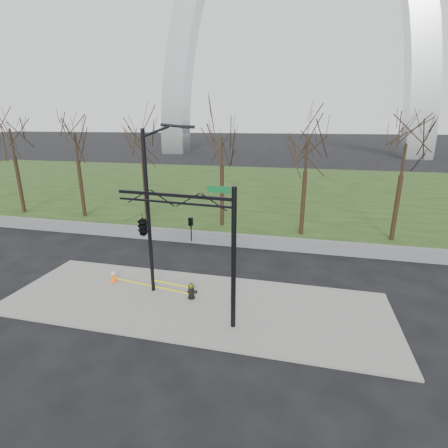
% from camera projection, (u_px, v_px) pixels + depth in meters
% --- Properties ---
extents(ground, '(500.00, 500.00, 0.00)m').
position_uv_depth(ground, '(194.00, 304.00, 15.79)').
color(ground, black).
rests_on(ground, ground).
extents(sidewalk, '(18.00, 6.00, 0.10)m').
position_uv_depth(sidewalk, '(194.00, 303.00, 15.78)').
color(sidewalk, slate).
rests_on(sidewalk, ground).
extents(grass_strip, '(120.00, 40.00, 0.06)m').
position_uv_depth(grass_strip, '(266.00, 188.00, 43.68)').
color(grass_strip, '#1F3513').
rests_on(grass_strip, ground).
extents(guardrail, '(60.00, 0.30, 0.90)m').
position_uv_depth(guardrail, '(230.00, 240.00, 23.10)').
color(guardrail, '#59595B').
rests_on(guardrail, ground).
extents(gateway_arch, '(66.00, 6.00, 65.00)m').
position_uv_depth(gateway_arch, '(294.00, 11.00, 76.00)').
color(gateway_arch, silver).
rests_on(gateway_arch, ground).
extents(tree_row, '(36.21, 4.00, 8.53)m').
position_uv_depth(tree_row, '(182.00, 174.00, 26.79)').
color(tree_row, black).
rests_on(tree_row, ground).
extents(fire_hydrant, '(0.52, 0.34, 0.85)m').
position_uv_depth(fire_hydrant, '(191.00, 291.00, 16.01)').
color(fire_hydrant, black).
rests_on(fire_hydrant, sidewalk).
extents(traffic_cone, '(0.39, 0.39, 0.68)m').
position_uv_depth(traffic_cone, '(113.00, 275.00, 17.75)').
color(traffic_cone, '#FF620D').
rests_on(traffic_cone, sidewalk).
extents(street_light, '(2.35, 0.75, 8.21)m').
position_uv_depth(street_light, '(152.00, 202.00, 15.56)').
color(street_light, black).
rests_on(street_light, ground).
extents(traffic_signal_mast, '(5.08, 2.52, 6.00)m').
position_uv_depth(traffic_signal_mast, '(159.00, 226.00, 13.74)').
color(traffic_signal_mast, black).
rests_on(traffic_signal_mast, ground).
extents(caution_tape, '(4.62, 0.75, 0.43)m').
position_uv_depth(caution_tape, '(157.00, 285.00, 16.75)').
color(caution_tape, yellow).
rests_on(caution_tape, ground).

